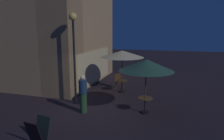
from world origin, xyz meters
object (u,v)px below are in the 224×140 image
cafe_chair_0 (118,80)px  street_lamp_near_corner (74,38)px  menu_sandwich_board (38,131)px  patio_umbrella_0 (146,65)px  patio_umbrella_1 (122,54)px  patron_standing_0 (83,94)px  cafe_table_0 (145,102)px  cafe_table_1 (122,84)px

cafe_chair_0 → street_lamp_near_corner: bearing=-51.1°
menu_sandwich_board → patio_umbrella_0: size_ratio=0.35×
patio_umbrella_1 → cafe_chair_0: patio_umbrella_1 is taller
menu_sandwich_board → patio_umbrella_0: (3.55, -2.95, 1.74)m
patio_umbrella_0 → patron_standing_0: size_ratio=1.42×
street_lamp_near_corner → patron_standing_0: 2.72m
patio_umbrella_0 → patio_umbrella_1: patio_umbrella_1 is taller
cafe_table_0 → patio_umbrella_1: size_ratio=0.28×
patio_umbrella_0 → patio_umbrella_1: (2.76, 1.76, 0.12)m
cafe_chair_0 → patron_standing_0: (-4.26, 0.45, 0.32)m
patio_umbrella_0 → street_lamp_near_corner: bearing=88.0°
cafe_table_0 → patio_umbrella_1: 3.73m
menu_sandwich_board → cafe_table_1: (6.31, -1.19, 0.06)m
cafe_chair_0 → patron_standing_0: bearing=-36.6°
cafe_table_0 → cafe_chair_0: bearing=32.1°
cafe_table_0 → patio_umbrella_0: bearing=90.0°
patio_umbrella_0 → cafe_table_0: bearing=-90.0°
patio_umbrella_0 → cafe_chair_0: bearing=32.1°
cafe_chair_0 → menu_sandwich_board: bearing=-36.6°
patio_umbrella_0 → patron_standing_0: 3.06m
patio_umbrella_0 → patron_standing_0: (-0.75, 2.65, -1.31)m
cafe_chair_0 → patron_standing_0: 4.30m
patio_umbrella_0 → cafe_chair_0: size_ratio=2.63×
patio_umbrella_1 → patron_standing_0: (-3.52, 0.89, -1.43)m
menu_sandwich_board → cafe_table_1: 6.42m
patron_standing_0 → patio_umbrella_0: bearing=-159.5°
street_lamp_near_corner → patio_umbrella_1: size_ratio=1.76×
cafe_table_1 → patio_umbrella_0: size_ratio=0.30×
cafe_table_0 → patio_umbrella_0: 1.68m
street_lamp_near_corner → cafe_chair_0: size_ratio=4.82×
street_lamp_near_corner → cafe_chair_0: bearing=-20.5°
patio_umbrella_0 → patron_standing_0: bearing=105.8°
menu_sandwich_board → cafe_table_1: menu_sandwich_board is taller
cafe_table_0 → menu_sandwich_board: bearing=140.3°
street_lamp_near_corner → patio_umbrella_1: street_lamp_near_corner is taller
cafe_table_1 → patio_umbrella_1: patio_umbrella_1 is taller
patio_umbrella_1 → cafe_chair_0: 1.95m
street_lamp_near_corner → cafe_chair_0: street_lamp_near_corner is taller
patio_umbrella_0 → cafe_table_1: bearing=32.5°
patron_standing_0 → cafe_table_0: bearing=-159.5°
cafe_table_1 → cafe_chair_0: bearing=30.6°
patio_umbrella_1 → street_lamp_near_corner: bearing=147.0°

